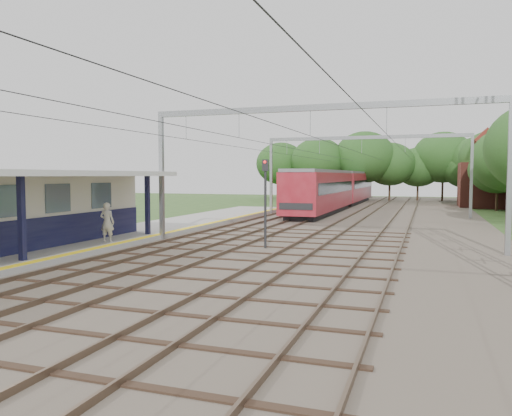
% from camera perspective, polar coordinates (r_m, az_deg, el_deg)
% --- Properties ---
extents(ground, '(160.00, 160.00, 0.00)m').
position_cam_1_polar(ground, '(12.92, -24.73, -12.67)').
color(ground, '#2D4C1E').
rests_on(ground, ground).
extents(ballast_bed, '(18.00, 90.00, 0.10)m').
position_cam_1_polar(ballast_bed, '(39.35, 12.14, -1.49)').
color(ballast_bed, '#473D33').
rests_on(ballast_bed, ground).
extents(platform, '(5.00, 52.00, 0.35)m').
position_cam_1_polar(platform, '(28.24, -16.08, -3.33)').
color(platform, gray).
rests_on(platform, ground).
extents(yellow_stripe, '(0.45, 52.00, 0.01)m').
position_cam_1_polar(yellow_stripe, '(26.99, -12.17, -3.20)').
color(yellow_stripe, yellow).
rests_on(yellow_stripe, platform).
extents(rail_tracks, '(11.80, 88.00, 0.15)m').
position_cam_1_polar(rail_tracks, '(39.71, 8.56, -1.22)').
color(rail_tracks, brown).
rests_on(rail_tracks, ballast_bed).
extents(catenary_system, '(17.22, 88.00, 7.00)m').
position_cam_1_polar(catenary_system, '(34.65, 10.31, 6.88)').
color(catenary_system, gray).
rests_on(catenary_system, ground).
extents(tree_band, '(31.72, 30.88, 8.82)m').
position_cam_1_polar(tree_band, '(66.22, 14.88, 4.77)').
color(tree_band, '#382619').
rests_on(tree_band, ground).
extents(house_far, '(8.00, 6.12, 8.66)m').
position_cam_1_polar(house_far, '(61.36, 25.92, 3.04)').
color(house_far, brown).
rests_on(house_far, ground).
extents(person, '(0.77, 0.57, 1.93)m').
position_cam_1_polar(person, '(25.22, -16.65, -1.57)').
color(person, silver).
rests_on(person, platform).
extents(train, '(3.04, 37.83, 3.98)m').
position_cam_1_polar(train, '(55.32, 9.48, 2.28)').
color(train, black).
rests_on(train, ballast_bed).
extents(signal_post, '(0.32, 0.28, 4.33)m').
position_cam_1_polar(signal_post, '(23.73, 1.07, 1.68)').
color(signal_post, black).
rests_on(signal_post, ground).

